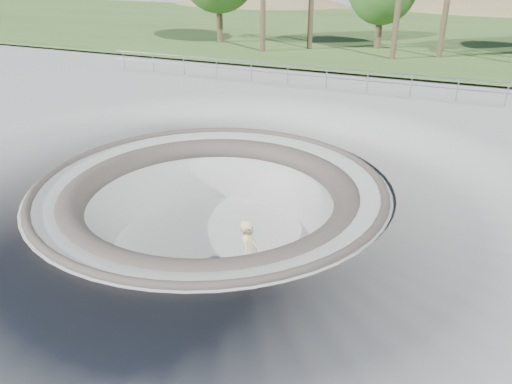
{
  "coord_description": "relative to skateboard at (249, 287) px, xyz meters",
  "views": [
    {
      "loc": [
        6.48,
        -11.65,
        6.0
      ],
      "look_at": [
        1.35,
        0.22,
        -0.1
      ],
      "focal_mm": 35.0,
      "sensor_mm": 36.0,
      "label": 1
    }
  ],
  "objects": [
    {
      "name": "grass_strip",
      "position": [
        -2.05,
        35.85,
        2.05
      ],
      "size": [
        180.0,
        36.0,
        0.12
      ],
      "color": "#3B5D25",
      "rests_on": "ground"
    },
    {
      "name": "ground",
      "position": [
        -2.05,
        1.85,
        1.83
      ],
      "size": [
        180.0,
        180.0,
        0.0
      ],
      "primitive_type": "plane",
      "color": "#969692",
      "rests_on": "ground"
    },
    {
      "name": "safety_railing",
      "position": [
        -2.05,
        13.85,
        2.52
      ],
      "size": [
        25.0,
        0.06,
        1.03
      ],
      "color": "gray",
      "rests_on": "ground"
    },
    {
      "name": "skateboard",
      "position": [
        0.0,
        0.0,
        0.0
      ],
      "size": [
        0.93,
        0.58,
        0.09
      ],
      "color": "olive",
      "rests_on": "ground"
    },
    {
      "name": "skate_bowl",
      "position": [
        -2.05,
        1.85,
        -0.0
      ],
      "size": [
        14.0,
        14.0,
        4.1
      ],
      "color": "#969692",
      "rests_on": "ground"
    },
    {
      "name": "distant_hills",
      "position": [
        1.73,
        59.02,
        -5.19
      ],
      "size": [
        103.2,
        45.0,
        28.6
      ],
      "color": "brown",
      "rests_on": "ground"
    },
    {
      "name": "skater",
      "position": [
        -0.0,
        0.0,
        1.0
      ],
      "size": [
        0.59,
        0.79,
        1.95
      ],
      "primitive_type": "imported",
      "rotation": [
        0.0,
        0.0,
        1.76
      ],
      "color": "beige",
      "rests_on": "skateboard"
    }
  ]
}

